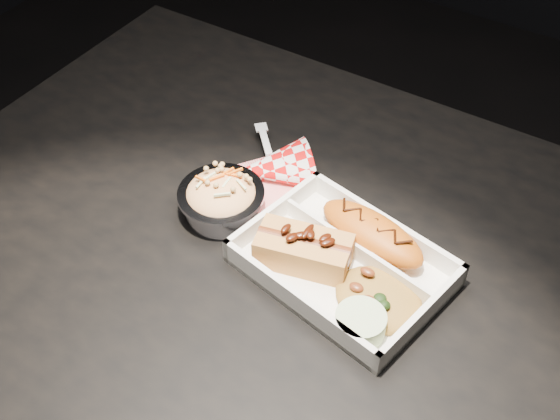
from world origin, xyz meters
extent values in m
cube|color=black|center=(0.00, 0.00, 0.73)|extent=(1.20, 0.80, 0.03)
cylinder|color=black|center=(-0.55, 0.35, 0.36)|extent=(0.05, 0.05, 0.72)
cube|color=white|center=(0.03, 0.00, 0.75)|extent=(0.28, 0.22, 0.01)
cube|color=white|center=(0.05, 0.09, 0.77)|extent=(0.25, 0.06, 0.04)
cube|color=white|center=(0.01, -0.08, 0.77)|extent=(0.25, 0.06, 0.04)
cube|color=white|center=(-0.09, 0.03, 0.77)|extent=(0.04, 0.18, 0.04)
cube|color=white|center=(0.15, -0.02, 0.77)|extent=(0.04, 0.18, 0.04)
cube|color=white|center=(0.03, 0.03, 0.77)|extent=(0.23, 0.05, 0.03)
ellipsoid|color=#C25B13|center=(0.04, 0.06, 0.78)|extent=(0.17, 0.09, 0.04)
cube|color=#C58743|center=(-0.02, -0.03, 0.78)|extent=(0.12, 0.05, 0.04)
cube|color=#C58743|center=(-0.02, 0.00, 0.78)|extent=(0.12, 0.05, 0.04)
cylinder|color=brown|center=(-0.02, -0.01, 0.79)|extent=(0.12, 0.05, 0.03)
ellipsoid|color=#AE7C32|center=(0.09, -0.02, 0.77)|extent=(0.13, 0.11, 0.03)
cylinder|color=#BAD19E|center=(0.09, -0.07, 0.77)|extent=(0.06, 0.06, 0.03)
cylinder|color=silver|center=(-0.16, 0.01, 0.77)|extent=(0.10, 0.10, 0.04)
cylinder|color=silver|center=(-0.16, 0.01, 0.79)|extent=(0.12, 0.12, 0.01)
ellipsoid|color=beige|center=(-0.16, 0.01, 0.79)|extent=(0.10, 0.10, 0.04)
cube|color=red|center=(-0.13, 0.10, 0.75)|extent=(0.14, 0.14, 0.00)
cone|color=red|center=(-0.14, 0.11, 0.77)|extent=(0.15, 0.15, 0.10)
cube|color=white|center=(-0.18, 0.15, 0.77)|extent=(0.05, 0.05, 0.00)
cube|color=white|center=(-0.20, 0.17, 0.77)|extent=(0.03, 0.03, 0.00)
camera|label=1|loc=(0.26, -0.52, 1.45)|focal=45.00mm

